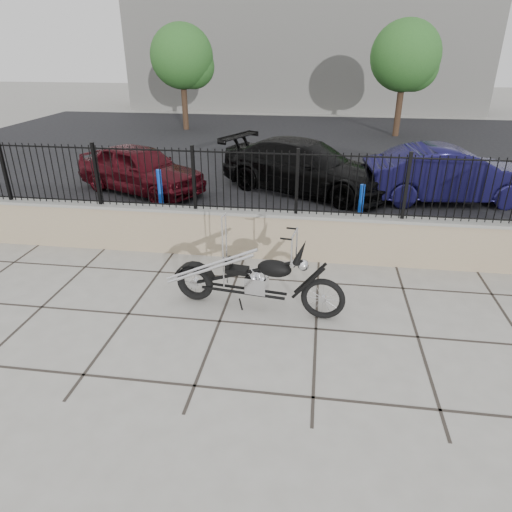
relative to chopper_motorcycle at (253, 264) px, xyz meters
The scene contains 13 objects.
ground_plane 1.04m from the chopper_motorcycle, 134.43° to the right, with size 90.00×90.00×0.00m, color #99968E.
parking_lot 12.06m from the chopper_motorcycle, 92.22° to the left, with size 30.00×30.00×0.00m, color black.
retaining_wall 2.10m from the chopper_motorcycle, 102.95° to the left, with size 14.00×0.36×0.96m, color gray.
iron_fence 2.21m from the chopper_motorcycle, 102.95° to the left, with size 14.00×0.08×1.20m, color black.
background_building 26.22m from the chopper_motorcycle, 91.02° to the left, with size 22.00×6.00×8.00m, color beige.
chopper_motorcycle is the anchor object (origin of this frame).
car_red 7.30m from the chopper_motorcycle, 124.98° to the left, with size 1.61×4.00×1.36m, color #400910.
car_black 6.70m from the chopper_motorcycle, 85.52° to the left, with size 2.05×5.05×1.47m, color black.
car_blue 7.72m from the chopper_motorcycle, 55.03° to the left, with size 1.57×4.50×1.48m, color #100E35.
bollard_a 5.51m from the chopper_motorcycle, 124.35° to the left, with size 0.13×0.13×1.05m, color #0B2AA6.
bollard_b 4.57m from the chopper_motorcycle, 64.60° to the left, with size 0.12×0.12×0.99m, color #0C36B9.
tree_left 17.78m from the chopper_motorcycle, 109.60° to the left, with size 2.98×2.98×5.03m.
tree_right 17.01m from the chopper_motorcycle, 74.92° to the left, with size 3.04×3.04×5.13m.
Camera 1 is at (1.42, -5.89, 3.95)m, focal length 32.00 mm.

